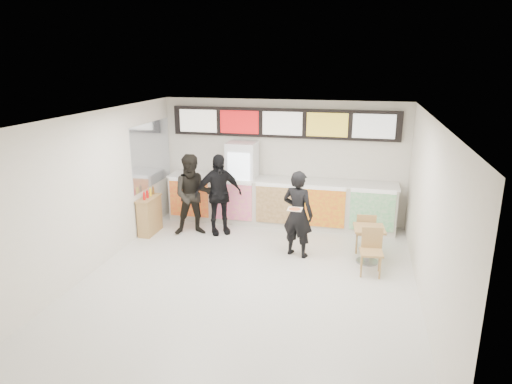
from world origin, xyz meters
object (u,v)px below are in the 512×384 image
(drinks_fridge, at_px, (242,182))
(cafe_table, at_px, (368,238))
(service_counter, at_px, (279,202))
(condiment_ledge, at_px, (150,215))
(customer_main, at_px, (298,214))
(customer_left, at_px, (193,195))
(customer_mid, at_px, (218,194))

(drinks_fridge, height_order, cafe_table, drinks_fridge)
(service_counter, distance_m, condiment_ledge, 3.10)
(drinks_fridge, relative_size, customer_main, 1.11)
(drinks_fridge, bearing_deg, customer_main, -47.41)
(customer_left, height_order, customer_mid, customer_left)
(customer_left, distance_m, cafe_table, 4.01)
(customer_main, xyz_separation_m, cafe_table, (1.42, -0.02, -0.39))
(service_counter, xyz_separation_m, customer_main, (0.70, -1.76, 0.33))
(customer_main, bearing_deg, cafe_table, -162.55)
(customer_main, height_order, condiment_ledge, customer_main)
(condiment_ledge, bearing_deg, customer_mid, 13.45)
(service_counter, xyz_separation_m, cafe_table, (2.12, -1.78, -0.06))
(cafe_table, distance_m, condiment_ledge, 4.97)
(customer_main, relative_size, customer_mid, 0.96)
(cafe_table, bearing_deg, customer_left, 164.26)
(condiment_ledge, bearing_deg, cafe_table, -5.75)
(customer_left, distance_m, condiment_ledge, 1.15)
(customer_left, bearing_deg, cafe_table, -30.54)
(drinks_fridge, height_order, customer_mid, drinks_fridge)
(customer_main, distance_m, condiment_ledge, 3.58)
(drinks_fridge, bearing_deg, cafe_table, -30.49)
(drinks_fridge, distance_m, customer_main, 2.42)
(customer_mid, xyz_separation_m, cafe_table, (3.38, -0.87, -0.43))
(service_counter, relative_size, drinks_fridge, 2.78)
(drinks_fridge, height_order, condiment_ledge, drinks_fridge)
(customer_main, bearing_deg, drinks_fridge, -29.09)
(service_counter, height_order, customer_main, customer_main)
(service_counter, bearing_deg, drinks_fridge, 179.01)
(customer_main, height_order, cafe_table, customer_main)
(service_counter, distance_m, drinks_fridge, 1.03)
(service_counter, xyz_separation_m, condiment_ledge, (-2.82, -1.29, -0.13))
(condiment_ledge, bearing_deg, customer_left, 10.66)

